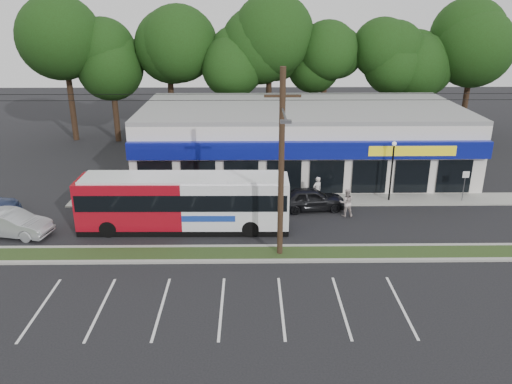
{
  "coord_description": "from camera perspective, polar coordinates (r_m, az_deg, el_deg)",
  "views": [
    {
      "loc": [
        1.4,
        -23.15,
        12.72
      ],
      "look_at": [
        1.77,
        5.0,
        2.14
      ],
      "focal_mm": 35.0,
      "sensor_mm": 36.0,
      "label": 1
    }
  ],
  "objects": [
    {
      "name": "sign_post",
      "position": [
        36.67,
        22.77,
        1.2
      ],
      "size": [
        0.45,
        0.1,
        2.23
      ],
      "color": "#59595E",
      "rests_on": "ground"
    },
    {
      "name": "curb_south",
      "position": [
        26.55,
        -3.71,
        -7.91
      ],
      "size": [
        40.0,
        0.25,
        0.14
      ],
      "primitive_type": "cube",
      "color": "#9E9E93",
      "rests_on": "ground"
    },
    {
      "name": "metrobus",
      "position": [
        30.0,
        -8.22,
        -1.04
      ],
      "size": [
        12.47,
        2.75,
        3.34
      ],
      "rotation": [
        0.0,
        0.0,
        -0.01
      ],
      "color": "#9F0C19",
      "rests_on": "ground"
    },
    {
      "name": "curb_north",
      "position": [
        28.05,
        -3.54,
        -6.26
      ],
      "size": [
        40.0,
        0.25,
        0.14
      ],
      "primitive_type": "cube",
      "color": "#9E9E93",
      "rests_on": "ground"
    },
    {
      "name": "pedestrian_a",
      "position": [
        34.08,
        6.99,
        0.22
      ],
      "size": [
        0.83,
        0.74,
        1.9
      ],
      "primitive_type": "imported",
      "rotation": [
        0.0,
        0.0,
        3.67
      ],
      "color": "silver",
      "rests_on": "ground"
    },
    {
      "name": "car_dark",
      "position": [
        33.04,
        6.32,
        -0.78
      ],
      "size": [
        4.59,
        2.23,
        1.51
      ],
      "primitive_type": "imported",
      "rotation": [
        0.0,
        0.0,
        1.68
      ],
      "color": "black",
      "rests_on": "ground"
    },
    {
      "name": "utility_pole",
      "position": [
        25.2,
        2.55,
        3.71
      ],
      "size": [
        50.0,
        2.77,
        10.0
      ],
      "color": "black",
      "rests_on": "ground"
    },
    {
      "name": "tree_line",
      "position": [
        49.41,
        2.36,
        15.57
      ],
      "size": [
        46.76,
        6.76,
        11.83
      ],
      "color": "black",
      "rests_on": "ground"
    },
    {
      "name": "car_silver",
      "position": [
        32.48,
        -26.16,
        -3.25
      ],
      "size": [
        4.85,
        2.5,
        1.52
      ],
      "primitive_type": "imported",
      "rotation": [
        0.0,
        0.0,
        1.37
      ],
      "color": "#9CA0A3",
      "rests_on": "ground"
    },
    {
      "name": "ground",
      "position": [
        26.45,
        -3.72,
        -8.2
      ],
      "size": [
        120.0,
        120.0,
        0.0
      ],
      "primitive_type": "plane",
      "color": "black",
      "rests_on": "ground"
    },
    {
      "name": "strip_mall",
      "position": [
        40.55,
        5.11,
        6.13
      ],
      "size": [
        25.0,
        12.55,
        5.3
      ],
      "color": "silver",
      "rests_on": "ground"
    },
    {
      "name": "lamp_post",
      "position": [
        34.84,
        15.31,
        3.08
      ],
      "size": [
        0.3,
        0.3,
        4.25
      ],
      "color": "black",
      "rests_on": "ground"
    },
    {
      "name": "grass_strip",
      "position": [
        27.3,
        -3.63,
        -7.08
      ],
      "size": [
        40.0,
        1.6,
        0.12
      ],
      "primitive_type": "cube",
      "color": "#233415",
      "rests_on": "ground"
    },
    {
      "name": "pedestrian_b",
      "position": [
        32.28,
        10.29,
        -1.19
      ],
      "size": [
        0.93,
        0.74,
        1.85
      ],
      "primitive_type": "imported",
      "rotation": [
        0.0,
        0.0,
        3.19
      ],
      "color": "beige",
      "rests_on": "ground"
    },
    {
      "name": "sidewalk",
      "position": [
        34.75,
        5.26,
        -0.89
      ],
      "size": [
        32.0,
        2.2,
        0.1
      ],
      "primitive_type": "cube",
      "color": "#9E9E93",
      "rests_on": "ground"
    }
  ]
}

